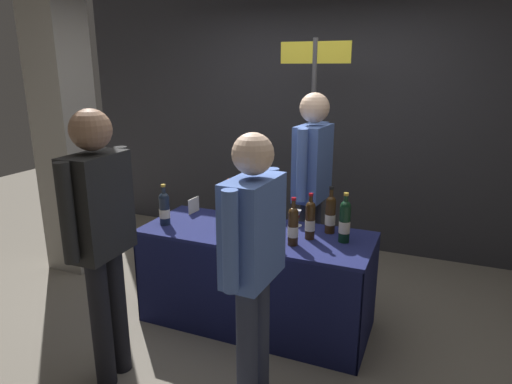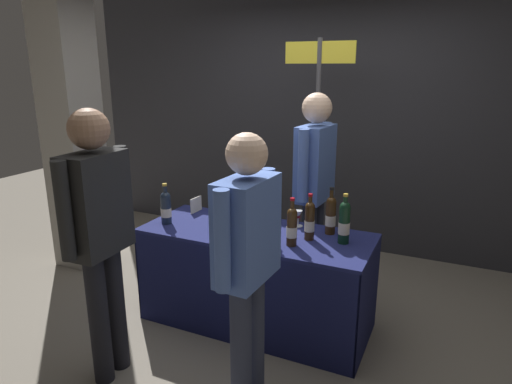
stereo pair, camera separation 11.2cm
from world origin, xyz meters
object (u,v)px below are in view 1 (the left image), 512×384
(tasting_table, at_px, (256,261))
(wine_glass_near_vendor, at_px, (297,215))
(booth_signpost, at_px, (313,128))
(display_bottle_0, at_px, (164,208))
(concrete_pillar, at_px, (60,87))
(taster_foreground_right, at_px, (253,252))
(flower_vase, at_px, (227,213))
(featured_wine_bottle, at_px, (265,218))
(vendor_presenter, at_px, (312,179))

(tasting_table, height_order, wine_glass_near_vendor, wine_glass_near_vendor)
(wine_glass_near_vendor, distance_m, booth_signpost, 1.05)
(wine_glass_near_vendor, bearing_deg, display_bottle_0, -158.83)
(concrete_pillar, distance_m, taster_foreground_right, 2.70)
(concrete_pillar, distance_m, flower_vase, 2.04)
(display_bottle_0, xyz_separation_m, wine_glass_near_vendor, (0.94, 0.36, -0.05))
(booth_signpost, bearing_deg, taster_foreground_right, -83.26)
(tasting_table, bearing_deg, booth_signpost, 85.61)
(tasting_table, relative_size, featured_wine_bottle, 4.99)
(concrete_pillar, height_order, featured_wine_bottle, concrete_pillar)
(display_bottle_0, bearing_deg, concrete_pillar, 162.37)
(taster_foreground_right, bearing_deg, wine_glass_near_vendor, 6.87)
(taster_foreground_right, xyz_separation_m, booth_signpost, (-0.23, 1.91, 0.42))
(wine_glass_near_vendor, bearing_deg, booth_signpost, 99.69)
(featured_wine_bottle, relative_size, display_bottle_0, 1.07)
(featured_wine_bottle, xyz_separation_m, taster_foreground_right, (0.21, -0.69, 0.06))
(concrete_pillar, relative_size, taster_foreground_right, 2.17)
(tasting_table, height_order, booth_signpost, booth_signpost)
(taster_foreground_right, distance_m, booth_signpost, 1.97)
(concrete_pillar, relative_size, vendor_presenter, 2.01)
(taster_foreground_right, bearing_deg, featured_wine_bottle, 19.47)
(display_bottle_0, relative_size, vendor_presenter, 0.18)
(vendor_presenter, xyz_separation_m, taster_foreground_right, (0.07, -1.38, -0.08))
(concrete_pillar, xyz_separation_m, display_bottle_0, (1.34, -0.42, -0.85))
(tasting_table, relative_size, display_bottle_0, 5.34)
(concrete_pillar, xyz_separation_m, vendor_presenter, (2.28, 0.30, -0.69))
(tasting_table, distance_m, wine_glass_near_vendor, 0.46)
(tasting_table, bearing_deg, concrete_pillar, 171.57)
(featured_wine_bottle, distance_m, booth_signpost, 1.31)
(featured_wine_bottle, relative_size, vendor_presenter, 0.20)
(vendor_presenter, relative_size, booth_signpost, 0.80)
(tasting_table, relative_size, taster_foreground_right, 1.06)
(display_bottle_0, xyz_separation_m, taster_foreground_right, (1.01, -0.66, 0.07))
(tasting_table, xyz_separation_m, taster_foreground_right, (0.31, -0.79, 0.43))
(booth_signpost, bearing_deg, wine_glass_near_vendor, -80.31)
(wine_glass_near_vendor, bearing_deg, tasting_table, -134.84)
(vendor_presenter, height_order, taster_foreground_right, vendor_presenter)
(wine_glass_near_vendor, xyz_separation_m, flower_vase, (-0.46, -0.26, 0.03))
(taster_foreground_right, bearing_deg, tasting_table, 24.38)
(display_bottle_0, distance_m, vendor_presenter, 1.20)
(display_bottle_0, xyz_separation_m, booth_signpost, (0.78, 1.25, 0.49))
(featured_wine_bottle, bearing_deg, wine_glass_near_vendor, 68.12)
(vendor_presenter, bearing_deg, booth_signpost, -158.96)
(flower_vase, bearing_deg, concrete_pillar, 169.84)
(flower_vase, xyz_separation_m, vendor_presenter, (0.46, 0.62, 0.17))
(flower_vase, bearing_deg, taster_foreground_right, -55.14)
(wine_glass_near_vendor, height_order, vendor_presenter, vendor_presenter)
(concrete_pillar, height_order, wine_glass_near_vendor, concrete_pillar)
(vendor_presenter, xyz_separation_m, booth_signpost, (-0.16, 0.53, 0.34))
(wine_glass_near_vendor, height_order, taster_foreground_right, taster_foreground_right)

